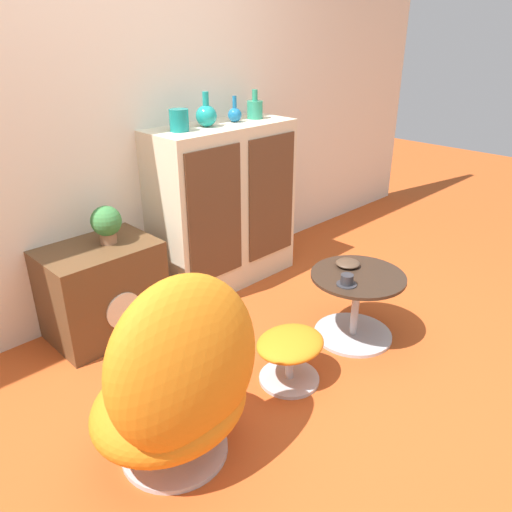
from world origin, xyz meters
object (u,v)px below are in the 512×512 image
sideboard (224,206)px  vase_inner_left (206,115)px  egg_chair (178,384)px  vase_leftmost (179,120)px  vase_rightmost (255,109)px  tv_console (103,290)px  ottoman (290,349)px  coffee_table (356,303)px  vase_inner_right (235,114)px  potted_plant (106,223)px  bowl (348,263)px  teacup (347,281)px

sideboard → vase_inner_left: bearing=178.1°
egg_chair → vase_inner_left: bearing=45.2°
vase_inner_left → egg_chair: bearing=-134.8°
egg_chair → vase_inner_left: (1.13, 1.14, 0.79)m
vase_leftmost → vase_rightmost: size_ratio=0.68×
tv_console → vase_rightmost: 1.57m
ottoman → sideboard: bearing=64.0°
tv_console → coffee_table: tv_console is taller
vase_inner_right → potted_plant: vase_inner_right is taller
ottoman → potted_plant: size_ratio=1.69×
ottoman → egg_chair: bearing=-177.5°
vase_leftmost → egg_chair: bearing=-129.0°
coffee_table → vase_rightmost: bearing=76.4°
vase_rightmost → bowl: size_ratio=1.35×
sideboard → potted_plant: bearing=-179.5°
egg_chair → bowl: 1.35m
bowl → egg_chair: bearing=-173.7°
teacup → bowl: (0.20, 0.13, -0.01)m
vase_inner_left → tv_console: bearing=-179.2°
vase_inner_left → teacup: bearing=-89.3°
vase_leftmost → vase_rightmost: vase_rightmost is taller
ottoman → vase_inner_left: bearing=69.2°
vase_inner_right → bowl: size_ratio=1.16×
coffee_table → vase_leftmost: vase_leftmost is taller
sideboard → coffee_table: sideboard is taller
vase_inner_left → bowl: 1.27m
sideboard → teacup: (-0.10, -1.12, -0.12)m
egg_chair → vase_leftmost: bearing=51.0°
teacup → bowl: teacup is taller
tv_console → ottoman: tv_console is taller
sideboard → vase_rightmost: 0.70m
vase_rightmost → potted_plant: vase_rightmost is taller
bowl → teacup: bearing=-145.7°
vase_rightmost → teacup: vase_rightmost is taller
potted_plant → egg_chair: bearing=-107.9°
tv_console → vase_inner_right: bearing=0.7°
potted_plant → teacup: (0.78, -1.11, -0.25)m
vase_inner_left → potted_plant: size_ratio=0.96×
bowl → tv_console: bearing=137.3°
potted_plant → vase_inner_right: bearing=0.7°
vase_leftmost → teacup: 1.37m
vase_inner_right → bowl: 1.24m
egg_chair → vase_rightmost: bearing=36.1°
tv_console → egg_chair: 1.17m
vase_inner_right → potted_plant: bearing=-179.3°
vase_inner_left → potted_plant: (-0.77, -0.01, -0.51)m
vase_inner_left → vase_inner_right: vase_inner_left is taller
tv_console → bowl: size_ratio=4.51×
coffee_table → bowl: bowl is taller
tv_console → vase_leftmost: bearing=1.1°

